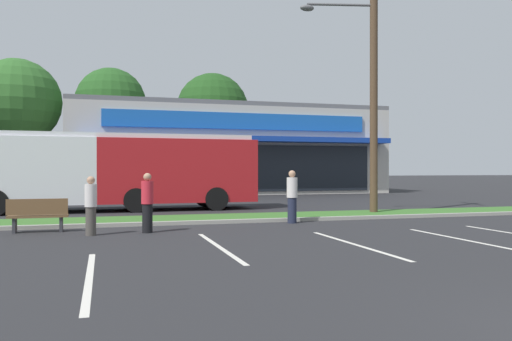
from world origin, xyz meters
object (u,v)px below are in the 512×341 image
at_px(pedestrian_by_pole, 91,206).
at_px(pedestrian_near_bench, 292,197).
at_px(utility_pole, 370,60).
at_px(car_1, 206,186).
at_px(pedestrian_mid, 147,203).
at_px(bus_stop_bench, 38,215).
at_px(car_0, 70,188).
at_px(city_bus, 111,169).

bearing_deg(pedestrian_by_pole, pedestrian_near_bench, -173.41).
distance_m(utility_pole, car_1, 13.42).
relative_size(utility_pole, pedestrian_mid, 6.75).
height_order(car_1, pedestrian_mid, pedestrian_mid).
distance_m(utility_pole, pedestrian_mid, 10.62).
bearing_deg(bus_stop_bench, car_0, -90.23).
distance_m(city_bus, car_1, 8.69).
bearing_deg(city_bus, bus_stop_bench, 72.90).
xyz_separation_m(utility_pole, car_1, (-4.18, 11.64, -5.21)).
bearing_deg(pedestrian_by_pole, bus_stop_bench, -44.11).
relative_size(city_bus, pedestrian_near_bench, 7.12).
relative_size(city_bus, car_0, 2.61).
relative_size(car_0, pedestrian_mid, 2.84).
xyz_separation_m(car_0, pedestrian_by_pole, (1.38, -14.72, 0.02)).
relative_size(pedestrian_near_bench, pedestrian_by_pole, 1.09).
bearing_deg(utility_pole, bus_stop_bench, -168.74).
bearing_deg(car_0, pedestrian_mid, -78.78).
bearing_deg(bus_stop_bench, pedestrian_mid, 162.64).
height_order(bus_stop_bench, pedestrian_by_pole, pedestrian_by_pole).
xyz_separation_m(utility_pole, car_0, (-11.60, 11.29, -5.19)).
height_order(utility_pole, pedestrian_by_pole, utility_pole).
height_order(car_0, car_1, car_1).
xyz_separation_m(city_bus, pedestrian_by_pole, (-0.65, -8.32, -0.97)).
distance_m(bus_stop_bench, pedestrian_by_pole, 1.84).
height_order(car_0, pedestrian_by_pole, pedestrian_by_pole).
distance_m(bus_stop_bench, pedestrian_near_bench, 7.72).
distance_m(car_0, car_1, 7.43).
relative_size(city_bus, pedestrian_by_pole, 7.78).
relative_size(car_0, pedestrian_by_pole, 2.98).
relative_size(city_bus, bus_stop_bench, 7.71).
relative_size(car_1, pedestrian_by_pole, 2.87).
distance_m(utility_pole, pedestrian_near_bench, 6.75).
xyz_separation_m(car_0, pedestrian_near_bench, (7.65, -13.26, 0.09)).
distance_m(bus_stop_bench, car_1, 15.83).
distance_m(car_1, pedestrian_by_pole, 16.23).
xyz_separation_m(car_1, pedestrian_mid, (-4.54, -14.87, 0.07)).
bearing_deg(car_1, city_bus, -128.62).
xyz_separation_m(car_0, car_1, (7.42, 0.34, -0.02)).
bearing_deg(utility_pole, pedestrian_mid, -159.63).
relative_size(city_bus, pedestrian_mid, 7.41).
height_order(car_1, pedestrian_by_pole, pedestrian_by_pole).
bearing_deg(city_bus, pedestrian_mid, 94.99).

